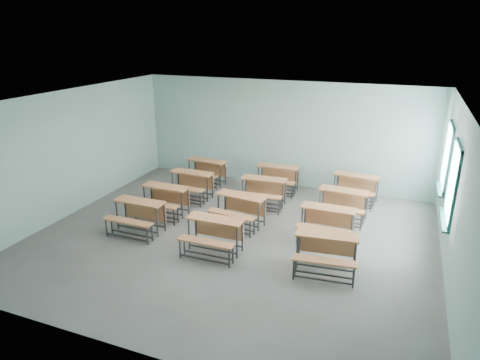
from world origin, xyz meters
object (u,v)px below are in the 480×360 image
object	(u,v)px
desk_unit_r3c2	(355,185)
desk_unit_r2c1	(263,188)
desk_unit_r1c0	(164,196)
desk_unit_r1c2	(327,219)
desk_unit_r2c2	(343,201)
desk_unit_r2c0	(190,181)
desk_unit_r1c1	(239,206)
desk_unit_r3c1	(277,175)
desk_unit_r0c2	(326,248)
desk_unit_r0c1	(213,231)
desk_unit_r3c0	(205,169)
desk_unit_r0c0	(138,212)

from	to	relation	value
desk_unit_r3c2	desk_unit_r2c1	bearing A→B (deg)	-146.24
desk_unit_r1c0	desk_unit_r1c2	bearing A→B (deg)	2.29
desk_unit_r1c0	desk_unit_r2c2	size ratio (longest dim) A/B	0.97
desk_unit_r1c2	desk_unit_r2c0	distance (m)	4.26
desk_unit_r1c1	desk_unit_r3c1	xyz separation A→B (m)	(0.19, 2.61, 0.00)
desk_unit_r0c2	desk_unit_r2c0	distance (m)	5.01
desk_unit_r0c1	desk_unit_r3c0	size ratio (longest dim) A/B	0.94
desk_unit_r0c2	desk_unit_r2c2	size ratio (longest dim) A/B	1.03
desk_unit_r0c0	desk_unit_r3c2	distance (m)	5.95
desk_unit_r0c0	desk_unit_r2c1	world-z (taller)	same
desk_unit_r0c1	desk_unit_r3c1	bearing A→B (deg)	86.63
desk_unit_r2c1	desk_unit_r3c1	distance (m)	1.21
desk_unit_r1c1	desk_unit_r3c0	size ratio (longest dim) A/B	1.01
desk_unit_r2c1	desk_unit_r2c2	bearing A→B (deg)	-5.91
desk_unit_r1c1	desk_unit_r1c2	world-z (taller)	same
desk_unit_r1c1	desk_unit_r2c2	size ratio (longest dim) A/B	1.04
desk_unit_r1c0	desk_unit_r2c1	xyz separation A→B (m)	(2.19, 1.52, 0.00)
desk_unit_r0c0	desk_unit_r2c0	world-z (taller)	same
desk_unit_r1c1	desk_unit_r2c2	bearing A→B (deg)	36.78
desk_unit_r2c0	desk_unit_r3c1	distance (m)	2.58
desk_unit_r1c1	desk_unit_r2c2	distance (m)	2.64
desk_unit_r0c1	desk_unit_r2c0	xyz separation A→B (m)	(-1.95, 2.63, 0.00)
desk_unit_r0c1	desk_unit_r1c0	distance (m)	2.45
desk_unit_r1c1	desk_unit_r3c1	size ratio (longest dim) A/B	1.05
desk_unit_r1c1	desk_unit_r3c2	world-z (taller)	same
desk_unit_r1c1	desk_unit_r3c0	world-z (taller)	same
desk_unit_r3c0	desk_unit_r3c2	xyz separation A→B (m)	(4.52, 0.24, 0.00)
desk_unit_r1c2	desk_unit_r2c2	xyz separation A→B (m)	(0.15, 1.27, 0.00)
desk_unit_r0c0	desk_unit_r3c0	bearing A→B (deg)	90.13
desk_unit_r1c2	desk_unit_r2c0	world-z (taller)	same
desk_unit_r2c0	desk_unit_r3c0	world-z (taller)	same
desk_unit_r0c2	desk_unit_r3c2	distance (m)	3.95
desk_unit_r1c2	desk_unit_r2c0	bearing A→B (deg)	164.07
desk_unit_r0c2	desk_unit_r3c2	bearing A→B (deg)	82.93
desk_unit_r0c1	desk_unit_r2c2	distance (m)	3.60
desk_unit_r0c0	desk_unit_r2c0	distance (m)	2.40
desk_unit_r2c0	desk_unit_r3c2	size ratio (longest dim) A/B	0.95
desk_unit_r0c0	desk_unit_r3c0	world-z (taller)	same
desk_unit_r0c1	desk_unit_r3c0	bearing A→B (deg)	117.59
desk_unit_r2c0	desk_unit_r0c2	bearing A→B (deg)	-28.60
desk_unit_r2c0	desk_unit_r3c1	world-z (taller)	same
desk_unit_r2c0	desk_unit_r3c0	bearing A→B (deg)	96.82
desk_unit_r0c0	desk_unit_r2c1	distance (m)	3.45
desk_unit_r2c0	desk_unit_r3c0	size ratio (longest dim) A/B	0.95
desk_unit_r1c2	desk_unit_r3c0	size ratio (longest dim) A/B	0.94
desk_unit_r1c1	desk_unit_r3c2	distance (m)	3.58
desk_unit_r2c0	desk_unit_r2c1	size ratio (longest dim) A/B	0.98
desk_unit_r1c0	desk_unit_r3c1	distance (m)	3.53
desk_unit_r0c0	desk_unit_r3c1	world-z (taller)	same
desk_unit_r1c2	desk_unit_r3c0	bearing A→B (deg)	150.51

